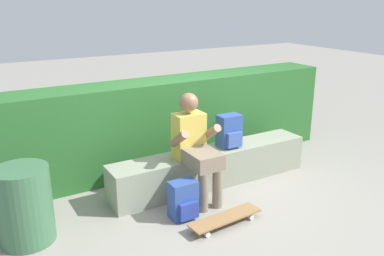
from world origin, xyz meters
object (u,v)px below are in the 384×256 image
Objects in this scene: bench_main at (212,167)px; trash_bin at (24,205)px; backpack_on_bench at (230,132)px; person_skater at (195,144)px; skateboard_near_person at (225,218)px; backpack_on_ground at (184,200)px.

trash_bin is (-2.15, -0.17, 0.15)m from bench_main.
backpack_on_bench reaches higher than trash_bin.
person_skater is at bearing -161.85° from backpack_on_bench.
backpack_on_bench is 2.42m from trash_bin.
trash_bin is (-1.80, 0.04, -0.27)m from person_skater.
skateboard_near_person is 2.03× the size of backpack_on_ground.
person_skater is at bearing -149.89° from bench_main.
person_skater reaches higher than backpack_on_bench.
bench_main is 0.48m from backpack_on_bench.
backpack_on_bench is (0.65, 0.87, 0.56)m from skateboard_near_person.
bench_main is 0.97m from skateboard_near_person.
person_skater is 1.46× the size of skateboard_near_person.
backpack_on_ground reaches higher than skateboard_near_person.
backpack_on_bench is at bearing 18.15° from person_skater.
backpack_on_bench reaches higher than bench_main.
person_skater is 2.97× the size of backpack_on_ground.
backpack_on_bench is at bearing 29.33° from backpack_on_ground.
trash_bin is at bearing 165.88° from backpack_on_ground.
bench_main is at bearing 4.41° from trash_bin.
skateboard_near_person is (-0.40, -0.87, -0.14)m from bench_main.
bench_main reaches higher than backpack_on_ground.
backpack_on_ground is at bearing -150.67° from backpack_on_bench.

